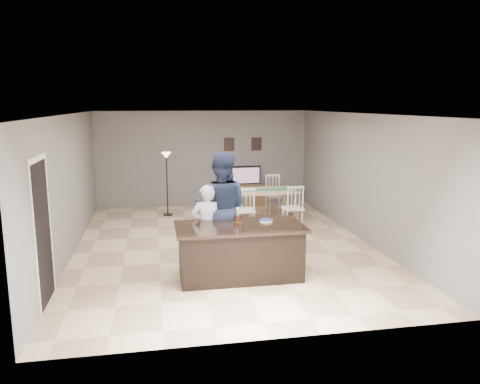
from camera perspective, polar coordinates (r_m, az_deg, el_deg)
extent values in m
plane|color=tan|center=(9.79, -1.94, -6.52)|extent=(8.00, 8.00, 0.00)
plane|color=slate|center=(13.41, -4.51, 4.06)|extent=(6.00, 0.00, 6.00)
plane|color=slate|center=(5.64, 4.01, -5.30)|extent=(6.00, 0.00, 6.00)
plane|color=slate|center=(9.52, -20.16, 0.68)|extent=(0.00, 8.00, 8.00)
plane|color=slate|center=(10.34, 14.69, 1.75)|extent=(0.00, 8.00, 8.00)
plane|color=white|center=(9.35, -2.05, 9.48)|extent=(8.00, 8.00, 0.00)
cube|color=black|center=(7.97, -0.03, -7.39)|extent=(2.00, 1.00, 0.85)
cube|color=black|center=(7.84, -0.03, -4.27)|extent=(2.15, 1.10, 0.05)
cube|color=brown|center=(13.52, 0.72, -0.35)|extent=(1.20, 0.40, 0.60)
imported|color=black|center=(13.49, 0.67, 2.05)|extent=(0.91, 0.12, 0.53)
plane|color=#D54C17|center=(13.41, 0.73, 2.03)|extent=(0.78, 0.00, 0.78)
cube|color=black|center=(13.44, -1.33, 5.82)|extent=(0.30, 0.02, 0.38)
cube|color=black|center=(13.59, 2.02, 5.87)|extent=(0.30, 0.02, 0.38)
plane|color=black|center=(7.37, -22.86, -4.70)|extent=(0.00, 2.10, 2.10)
plane|color=white|center=(7.18, -23.46, 3.73)|extent=(0.00, 1.02, 1.02)
imported|color=silver|center=(8.33, -4.06, -4.24)|extent=(0.56, 0.38, 1.51)
imported|color=#1C253E|center=(8.50, -2.31, -2.00)|extent=(1.19, 1.05, 2.06)
cylinder|color=yellow|center=(8.07, -0.30, -3.63)|extent=(0.16, 0.16, 0.00)
cylinder|color=#3C1B10|center=(8.06, -0.30, -3.24)|extent=(0.12, 0.12, 0.11)
cylinder|color=white|center=(8.03, -0.30, -2.46)|extent=(0.02, 0.02, 0.12)
sphere|color=#FFBF4C|center=(8.01, -0.30, -1.97)|extent=(0.02, 0.02, 0.02)
cylinder|color=white|center=(8.08, 3.20, -3.61)|extent=(0.22, 0.22, 0.01)
cylinder|color=white|center=(8.08, 3.20, -3.53)|extent=(0.22, 0.22, 0.01)
cylinder|color=white|center=(8.07, 3.20, -3.46)|extent=(0.22, 0.22, 0.01)
cylinder|color=navy|center=(8.07, 3.20, -3.41)|extent=(0.23, 0.23, 0.00)
cube|color=tan|center=(11.55, 2.53, 0.12)|extent=(1.73, 1.02, 0.04)
cylinder|color=tan|center=(11.09, -0.79, -2.43)|extent=(0.06, 0.06, 0.75)
cylinder|color=tan|center=(12.21, 5.51, -1.24)|extent=(0.06, 0.06, 0.75)
cube|color=#3D6D52|center=(11.55, 2.53, 0.25)|extent=(1.50, 0.42, 0.01)
cube|color=silver|center=(10.77, 0.52, -2.28)|extent=(0.46, 0.44, 0.04)
cylinder|color=silver|center=(10.63, -0.22, -3.84)|extent=(0.03, 0.03, 0.46)
cylinder|color=silver|center=(11.03, 1.24, -3.30)|extent=(0.03, 0.03, 0.46)
cube|color=silver|center=(10.48, 0.76, 0.33)|extent=(0.40, 0.05, 0.05)
cube|color=silver|center=(11.08, 6.43, -1.97)|extent=(0.46, 0.44, 0.04)
cylinder|color=silver|center=(10.93, 5.79, -3.49)|extent=(0.03, 0.03, 0.46)
cylinder|color=silver|center=(11.35, 6.99, -2.97)|extent=(0.03, 0.03, 0.46)
cube|color=silver|center=(10.80, 6.81, 0.56)|extent=(0.40, 0.05, 0.05)
cube|color=silver|center=(12.19, -1.04, -0.73)|extent=(0.46, 0.44, 0.04)
cylinder|color=silver|center=(12.44, -0.38, -1.67)|extent=(0.03, 0.03, 0.46)
cylinder|color=silver|center=(12.04, -1.72, -2.09)|extent=(0.03, 0.03, 0.46)
cube|color=silver|center=(12.28, -1.23, 1.87)|extent=(0.40, 0.05, 0.05)
cube|color=silver|center=(12.47, 4.23, -0.50)|extent=(0.46, 0.44, 0.04)
cylinder|color=silver|center=(12.73, 4.78, -1.42)|extent=(0.03, 0.03, 0.46)
cylinder|color=silver|center=(12.31, 3.64, -1.83)|extent=(0.03, 0.03, 0.46)
cube|color=silver|center=(12.55, 4.02, 2.04)|extent=(0.40, 0.05, 0.05)
cylinder|color=black|center=(12.52, -8.78, -2.73)|extent=(0.25, 0.25, 0.03)
cylinder|color=black|center=(12.37, -8.88, 0.75)|extent=(0.03, 0.03, 1.53)
cone|color=#FFCA8C|center=(12.25, -8.99, 4.44)|extent=(0.25, 0.25, 0.16)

